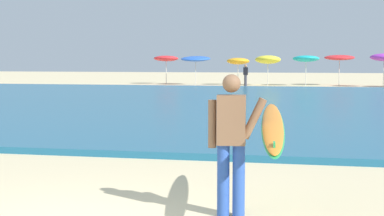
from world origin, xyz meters
TOP-DOWN VIEW (x-y plane):
  - sea at (0.00, 18.85)m, footprint 120.00×28.00m
  - surfer_with_board at (1.74, 1.20)m, footprint 1.02×2.97m
  - beach_umbrella_0 at (-8.65, 37.90)m, footprint 1.94×1.96m
  - beach_umbrella_1 at (-6.12, 37.06)m, footprint 2.26×2.28m
  - beach_umbrella_2 at (-2.91, 37.37)m, footprint 1.71×1.74m
  - beach_umbrella_3 at (-0.62, 36.65)m, footprint 1.88×1.93m
  - beach_umbrella_4 at (2.13, 37.10)m, footprint 1.95×1.98m
  - beach_umbrella_5 at (4.56, 38.26)m, footprint 2.22×2.24m
  - beach_umbrella_6 at (7.47, 36.15)m, footprint 1.90×1.91m
  - beachgoer_near_row_left at (-2.03, 34.64)m, footprint 0.32×0.20m

SIDE VIEW (x-z plane):
  - sea at x=0.00m, z-range 0.00..0.14m
  - beachgoer_near_row_left at x=-2.03m, z-range 0.05..1.63m
  - surfer_with_board at x=1.74m, z-range 0.17..1.90m
  - beach_umbrella_2 at x=-2.91m, z-range 0.75..2.85m
  - beach_umbrella_3 at x=-0.62m, z-range 0.76..3.06m
  - beach_umbrella_1 at x=-6.12m, z-range 0.85..3.11m
  - beach_umbrella_4 at x=2.13m, z-range 0.84..3.13m
  - beach_umbrella_0 at x=-8.65m, z-range 0.87..3.14m
  - beach_umbrella_5 at x=4.56m, z-range 0.90..3.23m
  - beach_umbrella_6 at x=7.47m, z-range 0.90..3.26m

